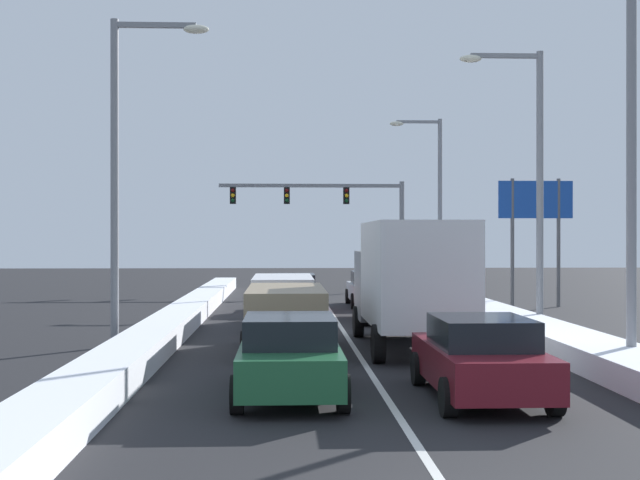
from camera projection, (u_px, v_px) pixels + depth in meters
name	position (u px, v px, depth m)	size (l,w,h in m)	color
ground_plane	(349.00, 340.00, 24.57)	(120.00, 120.00, 0.00)	black
lane_stripe_between_right_lane_and_center_lane	(340.00, 326.00, 28.61)	(0.14, 44.43, 0.01)	silver
snow_bank_right_shoulder	(497.00, 317.00, 28.83)	(1.73, 44.43, 0.56)	white
snow_bank_left_shoulder	(181.00, 317.00, 28.38)	(1.20, 44.43, 0.62)	white
sedan_maroon_right_lane_nearest	(480.00, 358.00, 15.58)	(2.00, 4.50, 1.51)	maroon
box_truck_right_lane_second	(411.00, 278.00, 22.55)	(2.53, 7.20, 3.36)	slate
suv_black_right_lane_third	(389.00, 293.00, 30.32)	(2.16, 4.90, 1.67)	black
sedan_silver_right_lane_fourth	(371.00, 289.00, 36.97)	(2.00, 4.50, 1.51)	#B7BABF
sedan_green_center_lane_nearest	(290.00, 356.00, 15.81)	(2.00, 4.50, 1.51)	#1E5633
suv_tan_center_lane_second	(286.00, 313.00, 22.01)	(2.16, 4.90, 1.67)	#937F60
suv_white_center_lane_third	(283.00, 296.00, 28.51)	(2.16, 4.90, 1.67)	silver
sedan_red_center_lane_fourth	(294.00, 293.00, 34.29)	(2.00, 4.50, 1.51)	maroon
traffic_light_gantry	(337.00, 207.00, 48.81)	(10.60, 0.47, 6.20)	slate
street_lamp_right_near	(616.00, 131.00, 18.74)	(2.66, 0.36, 8.94)	gray
street_lamp_right_mid	(529.00, 165.00, 26.83)	(2.66, 0.36, 8.82)	gray
street_lamp_right_far	(433.00, 191.00, 42.96)	(2.66, 0.36, 8.95)	gray
street_lamp_left_mid	(127.00, 153.00, 23.15)	(2.66, 0.36, 8.88)	gray
roadside_sign_right	(535.00, 213.00, 36.57)	(3.20, 0.16, 5.50)	#59595B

